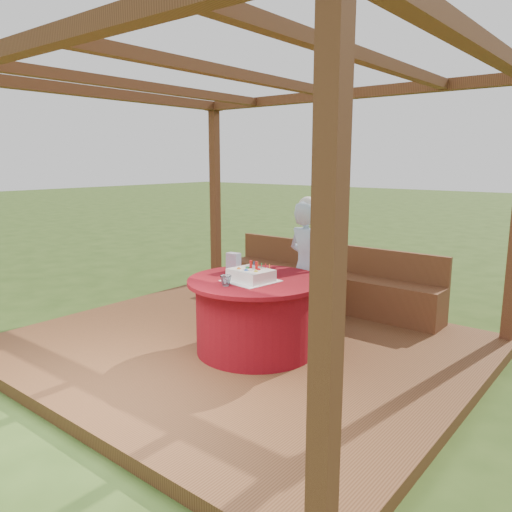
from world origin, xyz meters
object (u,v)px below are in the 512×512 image
at_px(elderly_woman, 307,266).
at_px(birthday_cake, 251,275).
at_px(bench, 327,286).
at_px(gift_bag, 234,262).
at_px(drinking_glass, 226,281).
at_px(chair, 318,283).
at_px(table, 256,315).

relative_size(elderly_woman, birthday_cake, 3.03).
relative_size(bench, gift_bag, 15.47).
bearing_deg(drinking_glass, chair, 87.63).
distance_m(elderly_woman, birthday_cake, 0.88).
bearing_deg(elderly_woman, table, -95.38).
height_order(table, birthday_cake, birthday_cake).
bearing_deg(chair, birthday_cake, -89.88).
distance_m(bench, birthday_cake, 1.98).
bearing_deg(drinking_glass, gift_bag, 124.75).
height_order(elderly_woman, drinking_glass, elderly_woman).
relative_size(bench, birthday_cake, 6.08).
relative_size(elderly_woman, gift_bag, 7.69).
bearing_deg(bench, gift_bag, -94.65).
bearing_deg(table, elderly_woman, 84.62).
relative_size(chair, birthday_cake, 1.75).
bearing_deg(chair, bench, 112.23).
relative_size(bench, elderly_woman, 2.01).
distance_m(bench, drinking_glass, 2.24).
xyz_separation_m(bench, gift_bag, (-0.14, -1.67, 0.56)).
distance_m(elderly_woman, gift_bag, 0.82).
distance_m(bench, gift_bag, 1.77).
distance_m(chair, elderly_woman, 0.44).
distance_m(table, drinking_glass, 0.56).
height_order(gift_bag, drinking_glass, gift_bag).
bearing_deg(birthday_cake, elderly_woman, 86.24).
distance_m(chair, birthday_cake, 1.26).
bearing_deg(elderly_woman, bench, 108.39).
xyz_separation_m(bench, elderly_woman, (0.33, -1.01, 0.48)).
bearing_deg(elderly_woman, drinking_glass, -95.99).
bearing_deg(chair, drinking_glass, -92.37).
height_order(chair, birthday_cake, birthday_cake).
xyz_separation_m(bench, birthday_cake, (0.28, -1.89, 0.53)).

